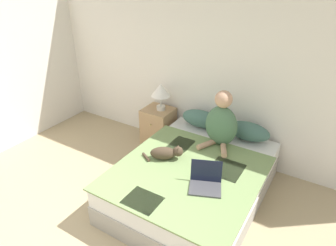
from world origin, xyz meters
TOP-DOWN VIEW (x-y plane):
  - wall_back at (0.00, 3.03)m, footprint 5.89×0.05m
  - bed at (0.55, 1.93)m, footprint 1.59×2.05m
  - pillow_near at (0.21, 2.79)m, footprint 0.58×0.28m
  - pillow_far at (0.90, 2.79)m, footprint 0.58×0.28m
  - person_sitting at (0.63, 2.48)m, footprint 0.42×0.41m
  - cat_tabby at (0.22, 1.84)m, footprint 0.48×0.31m
  - laptop_open at (0.84, 1.62)m, footprint 0.42×0.40m
  - nightstand at (-0.50, 2.75)m, footprint 0.44×0.43m
  - table_lamp at (-0.45, 2.76)m, footprint 0.29×0.29m

SIDE VIEW (x-z plane):
  - bed at x=0.55m, z-range 0.00..0.51m
  - nightstand at x=-0.50m, z-range 0.00..0.62m
  - laptop_open at x=0.84m, z-range 0.44..0.69m
  - cat_tabby at x=0.22m, z-range 0.50..0.68m
  - pillow_near at x=0.21m, z-range 0.51..0.75m
  - pillow_far at x=0.90m, z-range 0.51..0.75m
  - person_sitting at x=0.63m, z-range 0.45..1.20m
  - table_lamp at x=-0.45m, z-range 0.72..1.14m
  - wall_back at x=0.00m, z-range 0.00..2.55m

